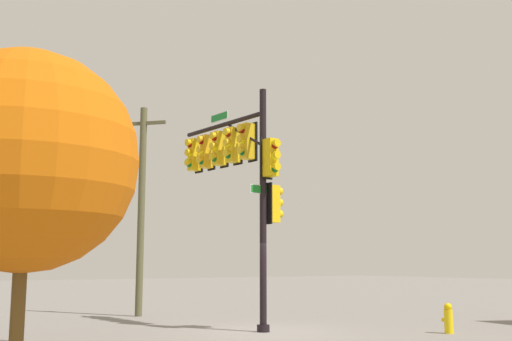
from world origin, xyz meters
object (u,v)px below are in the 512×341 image
object	(u,v)px
signal_pole_assembly	(237,165)
fire_hydrant	(448,318)
tree_near	(26,161)
utility_pole	(141,206)

from	to	relation	value
signal_pole_assembly	fire_hydrant	world-z (taller)	signal_pole_assembly
fire_hydrant	tree_near	size ratio (longest dim) A/B	0.13
utility_pole	signal_pole_assembly	bearing A→B (deg)	-171.92
signal_pole_assembly	tree_near	world-z (taller)	signal_pole_assembly
signal_pole_assembly	utility_pole	world-z (taller)	utility_pole
fire_hydrant	utility_pole	bearing A→B (deg)	26.28
utility_pole	fire_hydrant	xyz separation A→B (m)	(-10.03, -4.95, -3.66)
fire_hydrant	tree_near	bearing A→B (deg)	82.99
tree_near	fire_hydrant	bearing A→B (deg)	-97.01
signal_pole_assembly	utility_pole	bearing A→B (deg)	8.08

